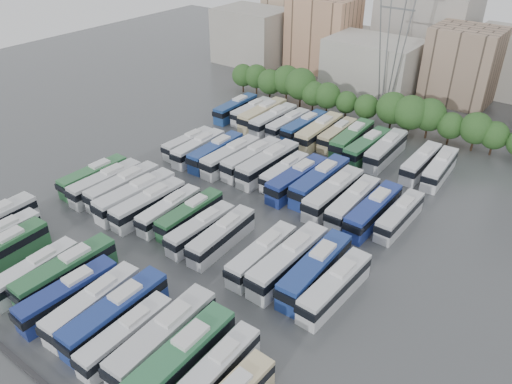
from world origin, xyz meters
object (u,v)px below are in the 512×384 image
Objects in this scene: bus_r1_s11 at (288,260)px; bus_r1_s1 at (106,183)px; bus_r2_s10 at (333,194)px; electricity_pylon at (396,22)px; bus_r2_s4 at (231,156)px; bus_r3_s5 at (304,127)px; bus_r0_s6 at (68,294)px; bus_r1_s2 at (123,187)px; bus_r0_s5 at (66,272)px; bus_r3_s6 at (319,132)px; bus_r2_s11 at (353,203)px; bus_r1_s6 at (190,215)px; bus_r2_s12 at (373,210)px; bus_r2_s9 at (320,181)px; bus_r3_s3 at (273,120)px; bus_r3_s7 at (337,134)px; bus_r2_s13 at (400,215)px; bus_r0_s4 at (34,272)px; bus_r0_s10 at (163,337)px; bus_r2_s8 at (297,179)px; bus_r0_s8 at (116,313)px; bus_r0_s9 at (126,335)px; bus_r2_s6 at (268,163)px; bus_r3_s0 at (236,108)px; bus_r2_s7 at (285,172)px; bus_r2_s2 at (199,148)px; bus_r1_s10 at (262,255)px; bus_r2_s1 at (188,143)px; bus_r1_s8 at (222,236)px; bus_r1_s0 at (94,176)px; bus_r3_s13 at (440,168)px; bus_r0_s11 at (180,360)px; bus_r3_s2 at (263,115)px; bus_r1_s13 at (335,287)px; bus_r2_s3 at (216,152)px; bus_r1_s3 at (136,196)px; bus_r3_s8 at (352,139)px; bus_r3_s1 at (252,111)px; bus_r1_s12 at (315,270)px; bus_r3_s12 at (421,162)px; bus_r3_s4 at (288,124)px; bus_r3_s10 at (386,150)px; bus_r1_s5 at (169,210)px; bus_r3_s9 at (367,147)px; bus_r1_s7 at (201,229)px.

bus_r1_s1 is at bearing -176.80° from bus_r1_s11.
electricity_pylon is at bearing 104.96° from bus_r2_s10.
bus_r3_s5 is at bearing 81.43° from bus_r2_s4.
bus_r0_s6 is 0.96× the size of bus_r1_s2.
bus_r3_s6 reaches higher than bus_r0_s5.
bus_r3_s6 reaches higher than bus_r2_s11.
bus_r1_s6 is 25.66m from bus_r2_s12.
bus_r2_s9 is 1.09× the size of bus_r3_s3.
bus_r2_s13 is at bearing -43.76° from bus_r3_s7.
bus_r1_s6 is (6.36, 20.03, 0.00)m from bus_r0_s4.
bus_r0_s10 is 1.03× the size of bus_r2_s8.
bus_r1_s1 is (-20.16, -56.58, -16.76)m from electricity_pylon.
bus_r0_s8 is 20.77m from bus_r1_s11.
bus_r2_s12 is (10.09, 35.96, 0.26)m from bus_r0_s9.
bus_r2_s12 is (19.86, -2.34, -0.10)m from bus_r2_s6.
bus_r3_s0 is at bearing 178.68° from bus_r3_s3.
bus_r2_s7 is (-0.33, -36.80, -16.97)m from electricity_pylon.
bus_r3_s0 is at bearing 115.84° from bus_r0_s8.
bus_r2_s2 is at bearing -128.21° from bus_r3_s6.
bus_r2_s11 is (3.51, 17.35, 0.11)m from bus_r1_s10.
bus_r2_s4 reaches higher than bus_r3_s7.
bus_r0_s5 is 36.92m from bus_r2_s1.
bus_r0_s4 is 0.93× the size of bus_r1_s1.
bus_r2_s11 is (10.07, 17.33, 0.13)m from bus_r1_s8.
bus_r3_s5 is at bearing 91.34° from bus_r0_s5.
bus_r1_s0 is 55.50m from bus_r3_s13.
bus_r3_s13 is (22.93, 15.80, -0.27)m from bus_r2_s6.
bus_r0_s11 is 1.04× the size of bus_r3_s2.
bus_r1_s13 is at bearing 69.02° from bus_r0_s11.
bus_r2_s11 is (26.56, -0.59, 0.04)m from bus_r2_s3.
bus_r1_s3 reaches higher than bus_r2_s13.
bus_r2_s13 is 0.86× the size of bus_r3_s8.
bus_r2_s8 is at bearing 121.26° from bus_r1_s11.
bus_r1_s10 is 46.96m from bus_r3_s1.
bus_r1_s12 is at bearing -65.87° from bus_r3_s7.
bus_r0_s8 reaches higher than bus_r3_s12.
bus_r1_s12 is at bearing -79.13° from bus_r2_s11.
bus_r3_s6 is (-6.35, 35.42, 0.25)m from bus_r1_s8.
bus_r2_s8 is 1.01× the size of bus_r2_s12.
bus_r3_s8 is (13.17, 0.99, 0.24)m from bus_r3_s4.
bus_r0_s9 is 0.91× the size of bus_r1_s1.
bus_r1_s11 is 1.04× the size of bus_r2_s12.
bus_r3_s10 is at bearing 52.53° from bus_r1_s1.
bus_r2_s11 reaches higher than bus_r1_s6.
bus_r0_s10 is at bearing -47.26° from bus_r2_s1.
bus_r1_s5 is 38.45m from bus_r3_s1.
bus_r0_s5 is at bearing -102.07° from bus_r3_s9.
bus_r2_s11 is at bearing -64.37° from bus_r3_s8.
bus_r2_s3 is at bearing 79.79° from bus_r1_s2.
bus_r1_s7 is at bearing 82.50° from bus_r0_s6.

